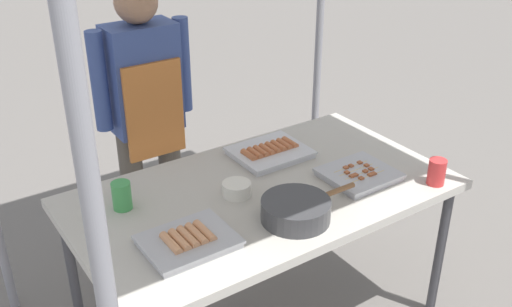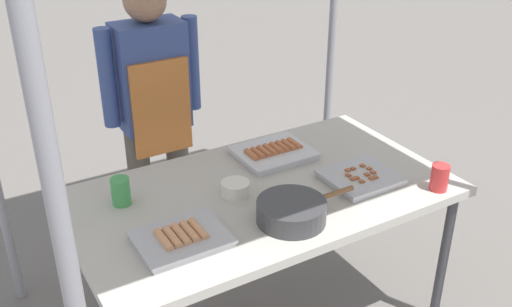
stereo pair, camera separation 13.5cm
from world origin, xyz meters
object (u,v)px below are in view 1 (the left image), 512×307
(tray_grilled_sausages, at_px, (188,241))
(tray_pork_links, at_px, (270,152))
(vendor_woman, at_px, (146,106))
(cooking_wok, at_px, (296,209))
(drink_cup_by_wok, at_px, (122,196))
(tray_meat_skewers, at_px, (359,174))
(condiment_bowl, at_px, (237,189))
(stall_table, at_px, (263,200))
(drink_cup_near_edge, at_px, (437,172))

(tray_grilled_sausages, relative_size, tray_pork_links, 0.97)
(tray_grilled_sausages, bearing_deg, tray_pork_links, 32.25)
(tray_pork_links, distance_m, vendor_woman, 0.69)
(tray_grilled_sausages, bearing_deg, cooking_wok, -10.93)
(cooking_wok, height_order, drink_cup_by_wok, drink_cup_by_wok)
(tray_grilled_sausages, distance_m, vendor_woman, 1.04)
(tray_meat_skewers, bearing_deg, vendor_woman, 119.85)
(tray_pork_links, xyz_separation_m, drink_cup_by_wok, (-0.75, -0.04, 0.04))
(condiment_bowl, bearing_deg, tray_meat_skewers, -18.85)
(cooking_wok, height_order, vendor_woman, vendor_woman)
(tray_meat_skewers, xyz_separation_m, condiment_bowl, (-0.52, 0.18, 0.01))
(cooking_wok, xyz_separation_m, condiment_bowl, (-0.09, 0.28, -0.02))
(stall_table, xyz_separation_m, tray_grilled_sausages, (-0.45, -0.18, 0.07))
(drink_cup_near_edge, distance_m, vendor_woman, 1.43)
(condiment_bowl, distance_m, drink_cup_near_edge, 0.86)
(tray_pork_links, distance_m, drink_cup_by_wok, 0.75)
(tray_pork_links, height_order, cooking_wok, cooking_wok)
(tray_pork_links, relative_size, drink_cup_by_wok, 2.93)
(drink_cup_by_wok, bearing_deg, cooking_wok, -40.83)
(tray_grilled_sausages, bearing_deg, tray_meat_skewers, 1.50)
(tray_pork_links, height_order, condiment_bowl, condiment_bowl)
(drink_cup_by_wok, bearing_deg, tray_grilled_sausages, -75.30)
(drink_cup_by_wok, bearing_deg, drink_cup_near_edge, -25.61)
(tray_meat_skewers, distance_m, vendor_woman, 1.12)
(stall_table, xyz_separation_m, tray_pork_links, (0.21, 0.24, 0.07))
(tray_meat_skewers, bearing_deg, tray_grilled_sausages, -178.50)
(tray_meat_skewers, bearing_deg, drink_cup_near_edge, -43.04)
(tray_meat_skewers, distance_m, drink_cup_by_wok, 1.01)
(drink_cup_by_wok, bearing_deg, tray_pork_links, 3.21)
(tray_grilled_sausages, relative_size, drink_cup_by_wok, 2.84)
(tray_meat_skewers, xyz_separation_m, cooking_wok, (-0.43, -0.10, 0.03))
(tray_meat_skewers, relative_size, cooking_wok, 0.70)
(stall_table, height_order, cooking_wok, cooking_wok)
(condiment_bowl, bearing_deg, tray_pork_links, 33.65)
(drink_cup_near_edge, bearing_deg, tray_grilled_sausages, 169.64)
(tray_pork_links, bearing_deg, condiment_bowl, -146.35)
(tray_pork_links, height_order, drink_cup_by_wok, drink_cup_by_wok)
(tray_pork_links, xyz_separation_m, condiment_bowl, (-0.32, -0.21, 0.01))
(tray_meat_skewers, height_order, cooking_wok, cooking_wok)
(cooking_wok, relative_size, vendor_woman, 0.29)
(tray_grilled_sausages, xyz_separation_m, tray_pork_links, (0.65, 0.41, 0.00))
(condiment_bowl, xyz_separation_m, drink_cup_by_wok, (-0.43, 0.17, 0.03))
(tray_grilled_sausages, height_order, drink_cup_near_edge, drink_cup_near_edge)
(stall_table, relative_size, condiment_bowl, 13.28)
(tray_meat_skewers, height_order, condiment_bowl, condiment_bowl)
(condiment_bowl, relative_size, drink_cup_near_edge, 1.05)
(condiment_bowl, bearing_deg, stall_table, -11.83)
(stall_table, bearing_deg, drink_cup_by_wok, 160.38)
(stall_table, bearing_deg, tray_grilled_sausages, -158.60)
(tray_meat_skewers, relative_size, drink_cup_near_edge, 2.63)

